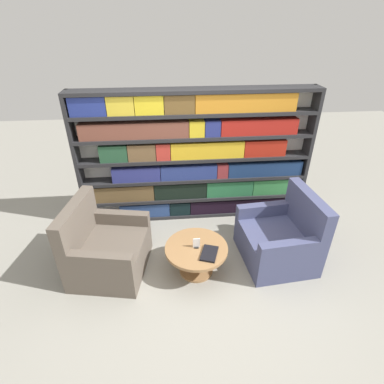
# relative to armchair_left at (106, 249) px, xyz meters

# --- Properties ---
(ground_plane) EXTENTS (14.00, 14.00, 0.00)m
(ground_plane) POSITION_rel_armchair_left_xyz_m (1.24, -0.35, -0.31)
(ground_plane) COLOR gray
(bookshelf) EXTENTS (3.46, 0.30, 2.00)m
(bookshelf) POSITION_rel_armchair_left_xyz_m (1.25, 1.15, 0.69)
(bookshelf) COLOR silver
(bookshelf) RESTS_ON ground_plane
(armchair_left) EXTENTS (1.01, 1.07, 0.95)m
(armchair_left) POSITION_rel_armchair_left_xyz_m (0.00, 0.00, 0.00)
(armchair_left) COLOR brown
(armchair_left) RESTS_ON ground_plane
(armchair_right) EXTENTS (0.93, 1.00, 0.95)m
(armchair_right) POSITION_rel_armchair_left_xyz_m (2.25, -0.00, 0.00)
(armchair_right) COLOR #42476B
(armchair_right) RESTS_ON ground_plane
(coffee_table) EXTENTS (0.78, 0.78, 0.39)m
(coffee_table) POSITION_rel_armchair_left_xyz_m (1.12, -0.16, -0.03)
(coffee_table) COLOR olive
(coffee_table) RESTS_ON ground_plane
(table_sign) EXTENTS (0.08, 0.06, 0.13)m
(table_sign) POSITION_rel_armchair_left_xyz_m (1.12, -0.16, 0.14)
(table_sign) COLOR black
(table_sign) RESTS_ON coffee_table
(stray_book) EXTENTS (0.26, 0.32, 0.03)m
(stray_book) POSITION_rel_armchair_left_xyz_m (1.26, -0.30, 0.10)
(stray_book) COLOR black
(stray_book) RESTS_ON coffee_table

